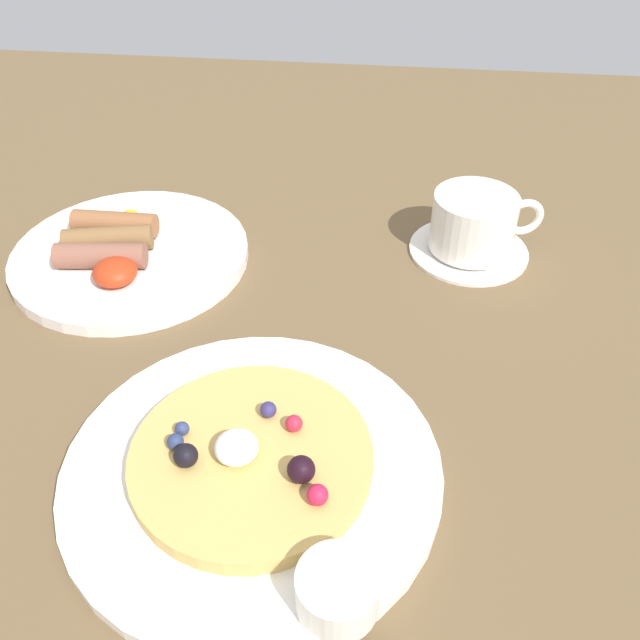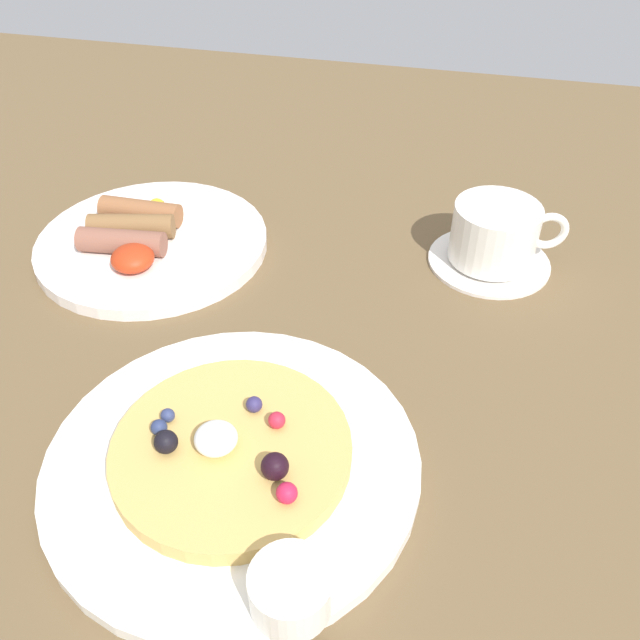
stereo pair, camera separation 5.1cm
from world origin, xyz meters
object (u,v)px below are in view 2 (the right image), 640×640
(syrup_ramekin, at_px, (291,590))
(coffee_cup, at_px, (496,232))
(breakfast_plate, at_px, (153,243))
(coffee_saucer, at_px, (489,260))
(pancake_plate, at_px, (232,461))

(syrup_ramekin, height_order, coffee_cup, coffee_cup)
(breakfast_plate, height_order, coffee_saucer, breakfast_plate)
(breakfast_plate, distance_m, coffee_cup, 0.36)
(breakfast_plate, bearing_deg, coffee_cup, 9.19)
(pancake_plate, height_order, syrup_ramekin, syrup_ramekin)
(coffee_cup, bearing_deg, syrup_ramekin, -104.15)
(syrup_ramekin, xyz_separation_m, coffee_saucer, (0.10, 0.41, -0.02))
(breakfast_plate, distance_m, coffee_saucer, 0.35)
(breakfast_plate, xyz_separation_m, coffee_cup, (0.35, 0.06, 0.03))
(pancake_plate, bearing_deg, coffee_cup, 60.56)
(coffee_saucer, height_order, coffee_cup, coffee_cup)
(syrup_ramekin, bearing_deg, breakfast_plate, 125.53)
(breakfast_plate, relative_size, coffee_cup, 2.09)
(pancake_plate, relative_size, syrup_ramekin, 5.44)
(syrup_ramekin, distance_m, coffee_cup, 0.42)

